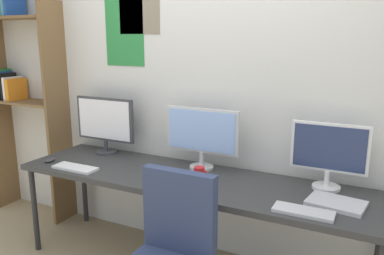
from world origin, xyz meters
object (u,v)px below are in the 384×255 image
Objects in this scene: desk at (189,183)px; monitor_right at (329,152)px; bookshelf at (18,77)px; keyboard_center at (173,187)px; monitor_left at (105,122)px; monitor_center at (202,134)px; keyboard_left at (75,168)px; coffee_mug at (200,173)px; keyboard_right at (303,212)px; computer_mouse at (50,160)px; laptop_closed at (336,203)px.

monitor_right reaches higher than desk.
bookshelf is 5.65× the size of keyboard_center.
bookshelf is at bearing 179.64° from monitor_right.
monitor_center is (0.90, -0.00, -0.00)m from monitor_left.
coffee_mug is (0.93, 0.22, 0.04)m from keyboard_left.
coffee_mug is (0.09, -0.01, 0.09)m from desk.
keyboard_right is at bearing -16.36° from coffee_mug.
bookshelf reaches higher than monitor_left.
keyboard_left is at bearing 180.00° from keyboard_right.
monitor_right is at bearing 14.26° from keyboard_left.
keyboard_center reaches higher than desk.
computer_mouse is at bearing -160.69° from monitor_center.
keyboard_left is 1.04× the size of keyboard_right.
coffee_mug is at bearing -164.74° from monitor_right.
keyboard_right is at bearing -27.77° from monitor_center.
monitor_left is 0.52m from keyboard_left.
desk is at bearing -6.82° from bookshelf.
keyboard_center is 3.99× the size of computer_mouse.
monitor_left is at bearing 167.36° from coffee_mug.
monitor_left is 0.90m from monitor_center.
keyboard_center is (0.00, -0.44, -0.26)m from monitor_center.
coffee_mug reaches higher than desk.
bookshelf is 2.84m from monitor_right.
coffee_mug is (0.99, -0.22, -0.22)m from monitor_left.
desk is at bearing 15.31° from keyboard_left.
desk is 0.13m from coffee_mug.
keyboard_center is 1.14m from computer_mouse.
computer_mouse is at bearing 177.90° from keyboard_center.
monitor_right is at bearing -0.00° from monitor_center.
monitor_center is 6.01× the size of computer_mouse.
laptop_closed is at bearing -5.15° from bookshelf.
monitor_center is 1.71× the size of keyboard_right.
keyboard_left and keyboard_center have the same top height.
keyboard_right is at bearing 0.00° from keyboard_left.
monitor_left is 1.67× the size of keyboard_right.
keyboard_left is (-1.74, -0.44, -0.24)m from monitor_right.
keyboard_right is (0.84, -0.23, 0.06)m from desk.
monitor_right reaches higher than computer_mouse.
desk is 5.40× the size of monitor_right.
laptop_closed is (1.83, 0.20, 0.00)m from keyboard_left.
laptop_closed is (2.91, -0.26, -0.59)m from bookshelf.
keyboard_right is at bearing -15.31° from desk.
bookshelf is 1.06m from computer_mouse.
keyboard_center is at bearing -26.17° from monitor_left.
desk is 2.04m from bookshelf.
monitor_left is 0.53m from computer_mouse.
computer_mouse is at bearing -167.68° from laptop_closed.
laptop_closed reaches higher than keyboard_left.
keyboard_right is at bearing -97.73° from monitor_right.
bookshelf is at bearing 173.22° from coffee_mug.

